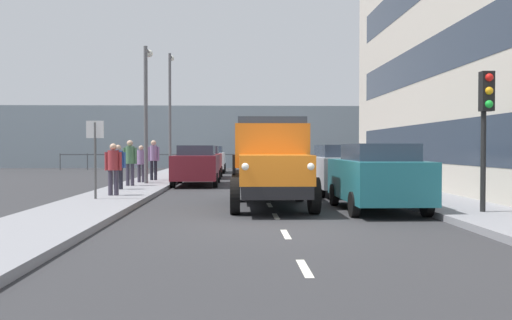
% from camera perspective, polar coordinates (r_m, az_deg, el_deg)
% --- Properties ---
extents(ground_plane, '(80.00, 80.00, 0.00)m').
position_cam_1_polar(ground_plane, '(21.75, 0.45, -2.98)').
color(ground_plane, '#2D2D30').
extents(sidewalk_left, '(2.27, 38.69, 0.15)m').
position_cam_1_polar(sidewalk_left, '(22.45, 12.67, -2.69)').
color(sidewalk_left, gray).
rests_on(sidewalk_left, ground_plane).
extents(sidewalk_right, '(2.27, 38.69, 0.15)m').
position_cam_1_polar(sidewalk_right, '(22.07, -12.00, -2.75)').
color(sidewalk_right, gray).
rests_on(sidewalk_right, ground_plane).
extents(road_centreline_markings, '(0.12, 35.43, 0.01)m').
position_cam_1_polar(road_centreline_markings, '(21.92, 0.43, -2.94)').
color(road_centreline_markings, silver).
rests_on(road_centreline_markings, ground_plane).
extents(sea_horizon, '(80.00, 0.80, 5.00)m').
position_cam_1_polar(sea_horizon, '(44.04, -0.75, 2.43)').
color(sea_horizon, '#84939E').
rests_on(sea_horizon, ground_plane).
extents(seawall_railing, '(28.08, 0.08, 1.20)m').
position_cam_1_polar(seawall_railing, '(40.44, -0.65, 0.29)').
color(seawall_railing, '#4C5156').
rests_on(seawall_railing, ground_plane).
extents(truck_vintage_orange, '(2.17, 5.64, 2.43)m').
position_cam_1_polar(truck_vintage_orange, '(14.54, 1.63, -0.45)').
color(truck_vintage_orange, black).
rests_on(truck_vintage_orange, ground_plane).
extents(car_teal_kerbside_near, '(1.90, 4.22, 1.72)m').
position_cam_1_polar(car_teal_kerbside_near, '(14.28, 12.55, -1.65)').
color(car_teal_kerbside_near, '#1E6670').
rests_on(car_teal_kerbside_near, ground_plane).
extents(car_silver_kerbside_1, '(1.91, 4.56, 1.72)m').
position_cam_1_polar(car_silver_kerbside_1, '(19.23, 8.77, -0.88)').
color(car_silver_kerbside_1, '#B7BABF').
rests_on(car_silver_kerbside_1, ground_plane).
extents(car_maroon_oppositeside_0, '(1.92, 4.59, 1.72)m').
position_cam_1_polar(car_maroon_oppositeside_0, '(23.60, -6.23, -0.47)').
color(car_maroon_oppositeside_0, maroon).
rests_on(car_maroon_oppositeside_0, ground_plane).
extents(car_red_oppositeside_1, '(1.81, 3.93, 1.72)m').
position_cam_1_polar(car_red_oppositeside_1, '(29.24, -5.40, -0.14)').
color(car_red_oppositeside_1, '#B21E1E').
rests_on(car_red_oppositeside_1, ground_plane).
extents(car_white_oppositeside_2, '(1.91, 4.04, 1.72)m').
position_cam_1_polar(car_white_oppositeside_2, '(35.37, -4.79, 0.11)').
color(car_white_oppositeside_2, white).
rests_on(car_white_oppositeside_2, ground_plane).
extents(pedestrian_in_dark_coat, '(0.53, 0.34, 1.61)m').
position_cam_1_polar(pedestrian_in_dark_coat, '(17.33, -14.75, -0.51)').
color(pedestrian_in_dark_coat, '#383342').
rests_on(pedestrian_in_dark_coat, sidewalk_right).
extents(pedestrian_by_lamp, '(0.53, 0.34, 1.58)m').
position_cam_1_polar(pedestrian_by_lamp, '(19.82, -14.26, -0.34)').
color(pedestrian_by_lamp, black).
rests_on(pedestrian_by_lamp, sidewalk_right).
extents(pedestrian_couple_b, '(0.53, 0.34, 1.77)m').
position_cam_1_polar(pedestrian_couple_b, '(21.60, -13.08, 0.12)').
color(pedestrian_couple_b, '#383342').
rests_on(pedestrian_couple_b, sidewalk_right).
extents(pedestrian_strolling, '(0.53, 0.34, 1.57)m').
position_cam_1_polar(pedestrian_strolling, '(23.66, -11.96, -0.08)').
color(pedestrian_strolling, '#383342').
rests_on(pedestrian_strolling, sidewalk_right).
extents(pedestrian_near_railing, '(0.53, 0.34, 1.81)m').
position_cam_1_polar(pedestrian_near_railing, '(25.11, -10.70, 0.36)').
color(pedestrian_near_railing, black).
rests_on(pedestrian_near_railing, sidewalk_right).
extents(traffic_light_near, '(0.28, 0.41, 3.20)m').
position_cam_1_polar(traffic_light_near, '(13.45, 22.96, 4.82)').
color(traffic_light_near, black).
rests_on(traffic_light_near, sidewalk_left).
extents(lamp_post_promenade, '(0.32, 1.14, 5.67)m').
position_cam_1_polar(lamp_post_promenade, '(23.18, -11.42, 6.12)').
color(lamp_post_promenade, '#59595B').
rests_on(lamp_post_promenade, sidewalk_right).
extents(lamp_post_far, '(0.32, 1.14, 6.96)m').
position_cam_1_polar(lamp_post_far, '(32.21, -8.99, 5.97)').
color(lamp_post_far, '#59595B').
rests_on(lamp_post_far, sidewalk_right).
extents(street_sign, '(0.50, 0.07, 2.25)m').
position_cam_1_polar(street_sign, '(16.30, -16.52, 1.46)').
color(street_sign, '#4C4C4C').
rests_on(street_sign, sidewalk_right).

